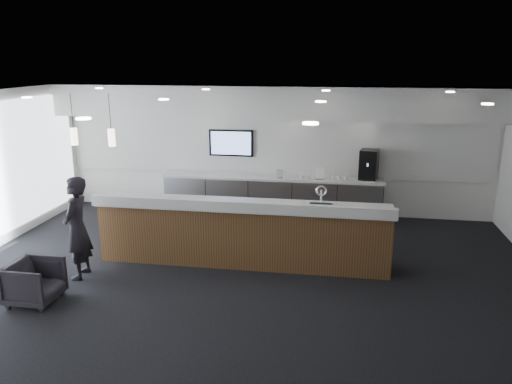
% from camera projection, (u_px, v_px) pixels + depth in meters
% --- Properties ---
extents(ground, '(10.00, 10.00, 0.00)m').
position_uv_depth(ground, '(242.00, 282.00, 8.25)').
color(ground, black).
rests_on(ground, ground).
extents(ceiling, '(10.00, 8.00, 0.02)m').
position_uv_depth(ceiling, '(240.00, 98.00, 7.46)').
color(ceiling, black).
rests_on(ceiling, back_wall).
extents(back_wall, '(10.00, 0.02, 3.00)m').
position_uv_depth(back_wall, '(274.00, 150.00, 11.66)').
color(back_wall, white).
rests_on(back_wall, ground).
extents(soffit_bulkhead, '(10.00, 0.90, 0.70)m').
position_uv_depth(soffit_bulkhead, '(272.00, 102.00, 10.93)').
color(soffit_bulkhead, silver).
rests_on(soffit_bulkhead, back_wall).
extents(alcove_panel, '(9.80, 0.06, 1.40)m').
position_uv_depth(alcove_panel, '(274.00, 146.00, 11.61)').
color(alcove_panel, silver).
rests_on(alcove_panel, back_wall).
extents(back_credenza, '(5.06, 0.66, 0.95)m').
position_uv_depth(back_credenza, '(271.00, 196.00, 11.59)').
color(back_credenza, gray).
rests_on(back_credenza, ground).
extents(wall_tv, '(1.05, 0.08, 0.62)m').
position_uv_depth(wall_tv, '(231.00, 143.00, 11.69)').
color(wall_tv, black).
rests_on(wall_tv, back_wall).
extents(pendant_left, '(0.12, 0.12, 0.30)m').
position_uv_depth(pendant_left, '(116.00, 136.00, 8.80)').
color(pendant_left, '#FFEAC6').
rests_on(pendant_left, ceiling).
extents(pendant_right, '(0.12, 0.12, 0.30)m').
position_uv_depth(pendant_right, '(79.00, 135.00, 8.91)').
color(pendant_right, '#FFEAC6').
rests_on(pendant_right, ceiling).
extents(ceiling_can_lights, '(7.00, 5.00, 0.02)m').
position_uv_depth(ceiling_can_lights, '(240.00, 100.00, 7.47)').
color(ceiling_can_lights, white).
rests_on(ceiling_can_lights, ceiling).
extents(service_counter, '(5.22, 0.87, 1.49)m').
position_uv_depth(service_counter, '(243.00, 232.00, 8.89)').
color(service_counter, '#502E1A').
rests_on(service_counter, ground).
extents(coffee_machine, '(0.46, 0.54, 0.67)m').
position_uv_depth(coffee_machine, '(369.00, 165.00, 11.10)').
color(coffee_machine, black).
rests_on(coffee_machine, back_credenza).
extents(info_sign_left, '(0.16, 0.06, 0.22)m').
position_uv_depth(info_sign_left, '(280.00, 173.00, 11.27)').
color(info_sign_left, white).
rests_on(info_sign_left, back_credenza).
extents(info_sign_right, '(0.20, 0.03, 0.27)m').
position_uv_depth(info_sign_right, '(320.00, 174.00, 11.13)').
color(info_sign_right, white).
rests_on(info_sign_right, back_credenza).
extents(armchair, '(0.72, 0.70, 0.65)m').
position_uv_depth(armchair, '(35.00, 282.00, 7.50)').
color(armchair, black).
rests_on(armchair, ground).
extents(lounge_guest, '(0.48, 0.67, 1.73)m').
position_uv_depth(lounge_guest, '(77.00, 228.00, 8.24)').
color(lounge_guest, black).
rests_on(lounge_guest, ground).
extents(cup_0, '(0.10, 0.10, 0.09)m').
position_uv_depth(cup_0, '(345.00, 178.00, 11.08)').
color(cup_0, white).
rests_on(cup_0, back_credenza).
extents(cup_1, '(0.14, 0.14, 0.09)m').
position_uv_depth(cup_1, '(339.00, 178.00, 11.11)').
color(cup_1, white).
rests_on(cup_1, back_credenza).
extents(cup_2, '(0.12, 0.12, 0.09)m').
position_uv_depth(cup_2, '(333.00, 178.00, 11.13)').
color(cup_2, white).
rests_on(cup_2, back_credenza).
extents(cup_3, '(0.13, 0.13, 0.09)m').
position_uv_depth(cup_3, '(326.00, 177.00, 11.15)').
color(cup_3, white).
rests_on(cup_3, back_credenza).
extents(cup_4, '(0.14, 0.14, 0.09)m').
position_uv_depth(cup_4, '(320.00, 177.00, 11.17)').
color(cup_4, white).
rests_on(cup_4, back_credenza).
extents(cup_5, '(0.11, 0.11, 0.09)m').
position_uv_depth(cup_5, '(314.00, 177.00, 11.19)').
color(cup_5, white).
rests_on(cup_5, back_credenza).
extents(cup_6, '(0.14, 0.14, 0.09)m').
position_uv_depth(cup_6, '(308.00, 177.00, 11.22)').
color(cup_6, white).
rests_on(cup_6, back_credenza).
extents(cup_7, '(0.12, 0.12, 0.09)m').
position_uv_depth(cup_7, '(301.00, 176.00, 11.24)').
color(cup_7, white).
rests_on(cup_7, back_credenza).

